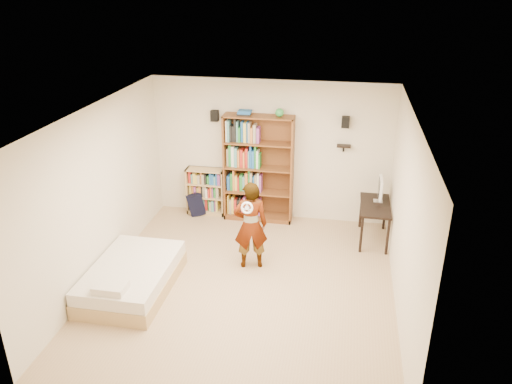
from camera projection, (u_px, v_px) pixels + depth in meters
ground at (245, 285)px, 7.71m from camera, size 4.50×5.00×0.01m
room_shell at (244, 179)px, 7.01m from camera, size 4.52×5.02×2.71m
crown_molding at (243, 116)px, 6.65m from camera, size 4.50×5.00×0.06m
speaker_left at (215, 116)px, 9.25m from camera, size 0.14×0.12×0.20m
speaker_right at (346, 122)px, 8.85m from camera, size 0.14×0.12×0.20m
wall_shelf at (344, 146)px, 9.04m from camera, size 0.25×0.16×0.02m
tall_bookshelf at (259, 169)px, 9.42m from camera, size 1.30×0.38×2.06m
low_bookshelf at (206, 191)px, 9.86m from camera, size 0.75×0.28×0.94m
computer_desk at (374, 222)px, 8.88m from camera, size 0.51×1.03×0.70m
imac at (379, 190)px, 8.78m from camera, size 0.10×0.44×0.44m
daybed at (132, 274)px, 7.51m from camera, size 1.15×1.77×0.52m
person at (251, 225)px, 7.93m from camera, size 0.61×0.48×1.48m
wii_wheel at (247, 208)px, 7.51m from camera, size 0.19×0.07×0.19m
navy_bag at (196, 204)px, 9.87m from camera, size 0.40×0.34×0.46m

